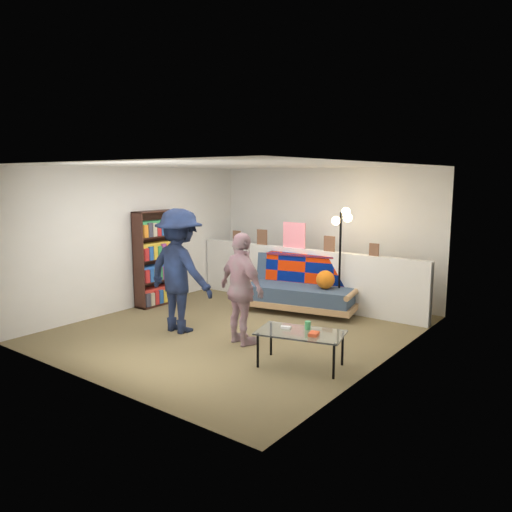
{
  "coord_description": "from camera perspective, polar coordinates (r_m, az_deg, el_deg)",
  "views": [
    {
      "loc": [
        4.5,
        -5.57,
        2.24
      ],
      "look_at": [
        0.0,
        0.4,
        1.05
      ],
      "focal_mm": 35.0,
      "sensor_mm": 36.0,
      "label": 1
    }
  ],
  "objects": [
    {
      "name": "person_left",
      "position": [
        7.29,
        -8.72,
        -1.68
      ],
      "size": [
        1.17,
        0.68,
        1.79
      ],
      "primitive_type": "imported",
      "rotation": [
        0.0,
        0.0,
        3.13
      ],
      "color": "black",
      "rests_on": "ground"
    },
    {
      "name": "floor_lamp",
      "position": [
        8.18,
        9.78,
        1.89
      ],
      "size": [
        0.39,
        0.31,
        1.75
      ],
      "color": "black",
      "rests_on": "ground"
    },
    {
      "name": "futon_sofa",
      "position": [
        8.44,
        5.31,
        -3.71
      ],
      "size": [
        2.04,
        1.26,
        0.82
      ],
      "color": "#AB8053",
      "rests_on": "ground"
    },
    {
      "name": "person_right",
      "position": [
        6.67,
        -1.63,
        -3.79
      ],
      "size": [
        0.96,
        0.6,
        1.52
      ],
      "primitive_type": "imported",
      "rotation": [
        0.0,
        0.0,
        2.86
      ],
      "color": "#CE8598",
      "rests_on": "ground"
    },
    {
      "name": "bookshelf",
      "position": [
        8.91,
        -11.3,
        -0.59
      ],
      "size": [
        0.28,
        0.83,
        1.66
      ],
      "color": "black",
      "rests_on": "ground"
    },
    {
      "name": "ground",
      "position": [
        7.5,
        -1.86,
        -8.33
      ],
      "size": [
        5.0,
        5.0,
        0.0
      ],
      "primitive_type": "plane",
      "color": "brown",
      "rests_on": "ground"
    },
    {
      "name": "half_wall_ledge",
      "position": [
        8.81,
        5.49,
        -2.39
      ],
      "size": [
        4.45,
        0.15,
        1.0
      ],
      "primitive_type": "cube",
      "color": "silver",
      "rests_on": "ground"
    },
    {
      "name": "ledge_decor",
      "position": [
        8.8,
        4.24,
        2.09
      ],
      "size": [
        2.97,
        0.02,
        0.45
      ],
      "color": "brown",
      "rests_on": "half_wall_ledge"
    },
    {
      "name": "coffee_table",
      "position": [
        6.0,
        5.19,
        -8.89
      ],
      "size": [
        1.13,
        0.8,
        0.53
      ],
      "color": "black",
      "rests_on": "ground"
    },
    {
      "name": "room_shell",
      "position": [
        7.55,
        0.33,
        4.73
      ],
      "size": [
        4.6,
        5.05,
        2.45
      ],
      "color": "silver",
      "rests_on": "ground"
    }
  ]
}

